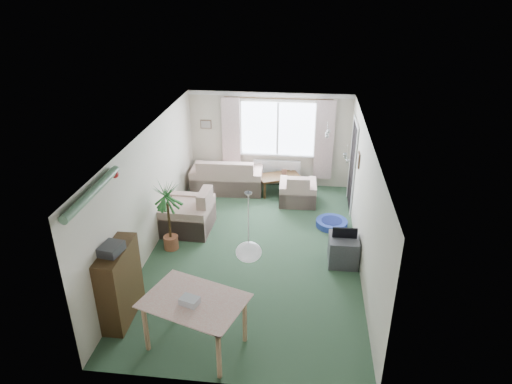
# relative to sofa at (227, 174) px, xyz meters

# --- Properties ---
(ground) EXTENTS (6.50, 6.50, 0.00)m
(ground) POSITION_rel_sofa_xyz_m (1.01, -2.75, -0.44)
(ground) COLOR #2C4A32
(window) EXTENTS (1.80, 0.03, 1.30)m
(window) POSITION_rel_sofa_xyz_m (1.21, 0.48, 1.06)
(window) COLOR white
(curtain_rod) EXTENTS (2.60, 0.03, 0.03)m
(curtain_rod) POSITION_rel_sofa_xyz_m (1.21, 0.40, 1.83)
(curtain_rod) COLOR black
(curtain_left) EXTENTS (0.45, 0.08, 2.00)m
(curtain_left) POSITION_rel_sofa_xyz_m (0.06, 0.38, 0.83)
(curtain_left) COLOR beige
(curtain_right) EXTENTS (0.45, 0.08, 2.00)m
(curtain_right) POSITION_rel_sofa_xyz_m (2.36, 0.38, 0.83)
(curtain_right) COLOR beige
(radiator) EXTENTS (1.20, 0.10, 0.55)m
(radiator) POSITION_rel_sofa_xyz_m (1.21, 0.44, -0.04)
(radiator) COLOR white
(doorway) EXTENTS (0.03, 0.95, 2.00)m
(doorway) POSITION_rel_sofa_xyz_m (2.99, -0.55, 0.56)
(doorway) COLOR black
(pendant_lamp) EXTENTS (0.36, 0.36, 0.36)m
(pendant_lamp) POSITION_rel_sofa_xyz_m (1.21, -5.05, 1.04)
(pendant_lamp) COLOR white
(tinsel_garland) EXTENTS (1.60, 1.60, 0.12)m
(tinsel_garland) POSITION_rel_sofa_xyz_m (-0.91, -5.05, 1.84)
(tinsel_garland) COLOR #196626
(bauble_cluster_a) EXTENTS (0.20, 0.20, 0.20)m
(bauble_cluster_a) POSITION_rel_sofa_xyz_m (2.31, -1.85, 1.78)
(bauble_cluster_a) COLOR silver
(bauble_cluster_b) EXTENTS (0.20, 0.20, 0.20)m
(bauble_cluster_b) POSITION_rel_sofa_xyz_m (2.61, -3.05, 1.78)
(bauble_cluster_b) COLOR silver
(wall_picture_back) EXTENTS (0.28, 0.03, 0.22)m
(wall_picture_back) POSITION_rel_sofa_xyz_m (-0.59, 0.48, 1.11)
(wall_picture_back) COLOR brown
(wall_picture_right) EXTENTS (0.03, 0.24, 0.30)m
(wall_picture_right) POSITION_rel_sofa_xyz_m (2.99, -1.55, 1.11)
(wall_picture_right) COLOR brown
(sofa) EXTENTS (1.78, 0.99, 0.87)m
(sofa) POSITION_rel_sofa_xyz_m (0.00, 0.00, 0.00)
(sofa) COLOR beige
(sofa) RESTS_ON ground
(armchair_corner) EXTENTS (0.88, 0.83, 0.76)m
(armchair_corner) POSITION_rel_sofa_xyz_m (1.78, -0.50, -0.05)
(armchair_corner) COLOR beige
(armchair_corner) RESTS_ON ground
(armchair_left) EXTENTS (1.01, 1.06, 0.92)m
(armchair_left) POSITION_rel_sofa_xyz_m (-0.49, -2.04, 0.02)
(armchair_left) COLOR #BDA88F
(armchair_left) RESTS_ON ground
(coffee_table) EXTENTS (1.15, 0.92, 0.45)m
(coffee_table) POSITION_rel_sofa_xyz_m (1.30, 0.00, -0.21)
(coffee_table) COLOR black
(coffee_table) RESTS_ON ground
(photo_frame) EXTENTS (0.12, 0.05, 0.16)m
(photo_frame) POSITION_rel_sofa_xyz_m (1.42, 0.04, 0.10)
(photo_frame) COLOR brown
(photo_frame) RESTS_ON coffee_table
(bookshelf) EXTENTS (0.35, 1.02, 1.24)m
(bookshelf) POSITION_rel_sofa_xyz_m (-0.83, -4.85, 0.19)
(bookshelf) COLOR black
(bookshelf) RESTS_ON ground
(hifi_box) EXTENTS (0.33, 0.39, 0.14)m
(hifi_box) POSITION_rel_sofa_xyz_m (-0.83, -4.95, 0.88)
(hifi_box) COLOR #313135
(hifi_box) RESTS_ON bookshelf
(houseplant) EXTENTS (0.64, 0.64, 1.45)m
(houseplant) POSITION_rel_sofa_xyz_m (-0.64, -2.83, 0.29)
(houseplant) COLOR #1E5828
(houseplant) RESTS_ON ground
(dining_table) EXTENTS (1.50, 1.23, 0.81)m
(dining_table) POSITION_rel_sofa_xyz_m (0.48, -5.35, -0.03)
(dining_table) COLOR tan
(dining_table) RESTS_ON ground
(gift_box) EXTENTS (0.29, 0.25, 0.12)m
(gift_box) POSITION_rel_sofa_xyz_m (0.44, -5.44, 0.43)
(gift_box) COLOR silver
(gift_box) RESTS_ON dining_table
(tv_cube) EXTENTS (0.55, 0.60, 0.54)m
(tv_cube) POSITION_rel_sofa_xyz_m (2.71, -2.94, -0.17)
(tv_cube) COLOR #393A3E
(tv_cube) RESTS_ON ground
(pet_bed) EXTENTS (0.75, 0.75, 0.13)m
(pet_bed) POSITION_rel_sofa_xyz_m (2.56, -1.57, -0.37)
(pet_bed) COLOR navy
(pet_bed) RESTS_ON ground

